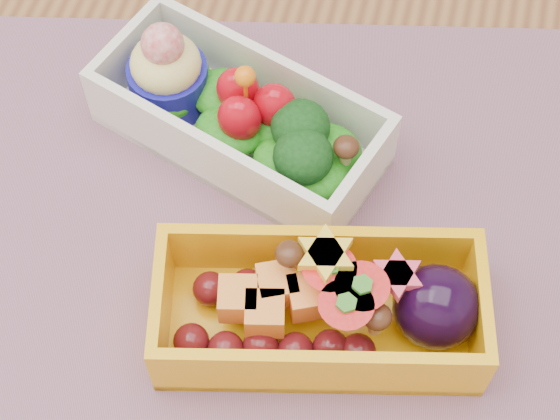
% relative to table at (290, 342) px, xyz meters
% --- Properties ---
extents(table, '(1.20, 0.80, 0.75)m').
position_rel_table_xyz_m(table, '(0.00, 0.00, 0.00)').
color(table, brown).
rests_on(table, ground).
extents(placemat, '(0.53, 0.45, 0.00)m').
position_rel_table_xyz_m(placemat, '(-0.02, 0.02, 0.10)').
color(placemat, '#865C76').
rests_on(placemat, table).
extents(bento_white, '(0.20, 0.14, 0.08)m').
position_rel_table_xyz_m(bento_white, '(-0.06, 0.09, 0.13)').
color(bento_white, white).
rests_on(bento_white, placemat).
extents(bento_yellow, '(0.19, 0.12, 0.06)m').
position_rel_table_xyz_m(bento_yellow, '(0.03, -0.03, 0.13)').
color(bento_yellow, '#F6AC0C').
rests_on(bento_yellow, placemat).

